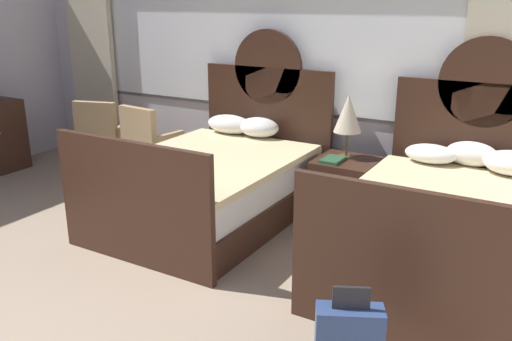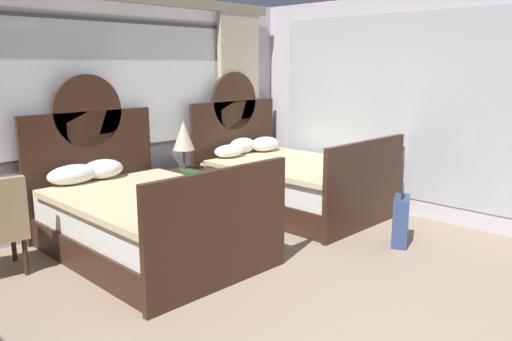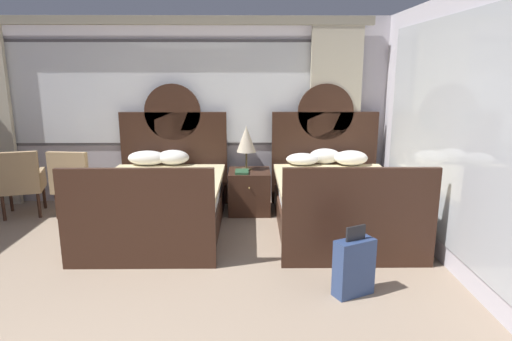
{
  "view_description": "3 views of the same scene",
  "coord_description": "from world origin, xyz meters",
  "px_view_note": "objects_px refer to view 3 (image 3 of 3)",
  "views": [
    {
      "loc": [
        3.02,
        -1.23,
        2.07
      ],
      "look_at": [
        1.09,
        2.07,
        0.85
      ],
      "focal_mm": 37.8,
      "sensor_mm": 36.0,
      "label": 1
    },
    {
      "loc": [
        -2.47,
        -1.3,
        1.87
      ],
      "look_at": [
        1.07,
        2.17,
        0.82
      ],
      "focal_mm": 35.29,
      "sensor_mm": 36.0,
      "label": 2
    },
    {
      "loc": [
        1.3,
        -2.36,
        1.95
      ],
      "look_at": [
        1.35,
        2.25,
        0.88
      ],
      "focal_mm": 30.46,
      "sensor_mm": 36.0,
      "label": 3
    }
  ],
  "objects_px": {
    "nightstand_between_beds": "(249,191)",
    "table_lamp_on_nightstand": "(246,139)",
    "bed_near_mirror": "(337,199)",
    "book_on_nightstand": "(242,172)",
    "armchair_by_window_centre": "(21,180)",
    "armchair_by_window_left": "(75,180)",
    "bed_near_window": "(161,199)",
    "suitcase_on_floor": "(354,267)"
  },
  "relations": [
    {
      "from": "armchair_by_window_centre",
      "to": "suitcase_on_floor",
      "type": "bearing_deg",
      "value": -28.51
    },
    {
      "from": "bed_near_window",
      "to": "bed_near_mirror",
      "type": "relative_size",
      "value": 1.0
    },
    {
      "from": "book_on_nightstand",
      "to": "armchair_by_window_centre",
      "type": "distance_m",
      "value": 2.99
    },
    {
      "from": "suitcase_on_floor",
      "to": "table_lamp_on_nightstand",
      "type": "bearing_deg",
      "value": 111.93
    },
    {
      "from": "armchair_by_window_left",
      "to": "suitcase_on_floor",
      "type": "xyz_separation_m",
      "value": [
        3.28,
        -2.18,
        -0.24
      ]
    },
    {
      "from": "book_on_nightstand",
      "to": "armchair_by_window_left",
      "type": "height_order",
      "value": "armchair_by_window_left"
    },
    {
      "from": "nightstand_between_beds",
      "to": "armchair_by_window_centre",
      "type": "distance_m",
      "value": 3.1
    },
    {
      "from": "bed_near_mirror",
      "to": "armchair_by_window_centre",
      "type": "height_order",
      "value": "bed_near_mirror"
    },
    {
      "from": "nightstand_between_beds",
      "to": "table_lamp_on_nightstand",
      "type": "height_order",
      "value": "table_lamp_on_nightstand"
    },
    {
      "from": "armchair_by_window_left",
      "to": "table_lamp_on_nightstand",
      "type": "bearing_deg",
      "value": 5.79
    },
    {
      "from": "armchair_by_window_centre",
      "to": "bed_near_window",
      "type": "bearing_deg",
      "value": -13.81
    },
    {
      "from": "bed_near_window",
      "to": "suitcase_on_floor",
      "type": "relative_size",
      "value": 3.48
    },
    {
      "from": "bed_near_mirror",
      "to": "table_lamp_on_nightstand",
      "type": "bearing_deg",
      "value": 147.94
    },
    {
      "from": "nightstand_between_beds",
      "to": "suitcase_on_floor",
      "type": "bearing_deg",
      "value": -68.28
    },
    {
      "from": "bed_near_mirror",
      "to": "armchair_by_window_left",
      "type": "xyz_separation_m",
      "value": [
        -3.45,
        0.48,
        0.12
      ]
    },
    {
      "from": "bed_near_window",
      "to": "nightstand_between_beds",
      "type": "height_order",
      "value": "bed_near_window"
    },
    {
      "from": "armchair_by_window_left",
      "to": "bed_near_mirror",
      "type": "bearing_deg",
      "value": -7.92
    },
    {
      "from": "book_on_nightstand",
      "to": "table_lamp_on_nightstand",
      "type": "bearing_deg",
      "value": 72.8
    },
    {
      "from": "bed_near_mirror",
      "to": "suitcase_on_floor",
      "type": "height_order",
      "value": "bed_near_mirror"
    },
    {
      "from": "table_lamp_on_nightstand",
      "to": "armchair_by_window_left",
      "type": "bearing_deg",
      "value": -174.21
    },
    {
      "from": "nightstand_between_beds",
      "to": "suitcase_on_floor",
      "type": "distance_m",
      "value": 2.51
    },
    {
      "from": "bed_near_window",
      "to": "armchair_by_window_centre",
      "type": "height_order",
      "value": "bed_near_window"
    },
    {
      "from": "suitcase_on_floor",
      "to": "bed_near_mirror",
      "type": "bearing_deg",
      "value": 84.32
    },
    {
      "from": "nightstand_between_beds",
      "to": "book_on_nightstand",
      "type": "distance_m",
      "value": 0.35
    },
    {
      "from": "bed_near_window",
      "to": "table_lamp_on_nightstand",
      "type": "relative_size",
      "value": 3.63
    },
    {
      "from": "bed_near_window",
      "to": "armchair_by_window_left",
      "type": "distance_m",
      "value": 1.34
    },
    {
      "from": "nightstand_between_beds",
      "to": "armchair_by_window_left",
      "type": "bearing_deg",
      "value": -176.17
    },
    {
      "from": "bed_near_mirror",
      "to": "book_on_nightstand",
      "type": "distance_m",
      "value": 1.33
    },
    {
      "from": "nightstand_between_beds",
      "to": "table_lamp_on_nightstand",
      "type": "bearing_deg",
      "value": 117.98
    },
    {
      "from": "bed_near_mirror",
      "to": "armchair_by_window_left",
      "type": "height_order",
      "value": "bed_near_mirror"
    },
    {
      "from": "nightstand_between_beds",
      "to": "book_on_nightstand",
      "type": "xyz_separation_m",
      "value": [
        -0.1,
        -0.11,
        0.31
      ]
    },
    {
      "from": "table_lamp_on_nightstand",
      "to": "book_on_nightstand",
      "type": "relative_size",
      "value": 2.38
    },
    {
      "from": "armchair_by_window_left",
      "to": "armchair_by_window_centre",
      "type": "xyz_separation_m",
      "value": [
        -0.73,
        0.0,
        0.0
      ]
    },
    {
      "from": "bed_near_mirror",
      "to": "nightstand_between_beds",
      "type": "distance_m",
      "value": 1.27
    },
    {
      "from": "bed_near_mirror",
      "to": "table_lamp_on_nightstand",
      "type": "height_order",
      "value": "bed_near_mirror"
    },
    {
      "from": "book_on_nightstand",
      "to": "suitcase_on_floor",
      "type": "xyz_separation_m",
      "value": [
        1.03,
        -2.22,
        -0.34
      ]
    },
    {
      "from": "suitcase_on_floor",
      "to": "bed_near_window",
      "type": "bearing_deg",
      "value": 140.21
    },
    {
      "from": "bed_near_mirror",
      "to": "book_on_nightstand",
      "type": "height_order",
      "value": "bed_near_mirror"
    },
    {
      "from": "bed_near_mirror",
      "to": "nightstand_between_beds",
      "type": "xyz_separation_m",
      "value": [
        -1.1,
        0.64,
        -0.08
      ]
    },
    {
      "from": "table_lamp_on_nightstand",
      "to": "armchair_by_window_left",
      "type": "xyz_separation_m",
      "value": [
        -2.31,
        -0.23,
        -0.52
      ]
    },
    {
      "from": "nightstand_between_beds",
      "to": "table_lamp_on_nightstand",
      "type": "relative_size",
      "value": 0.97
    },
    {
      "from": "suitcase_on_floor",
      "to": "armchair_by_window_left",
      "type": "bearing_deg",
      "value": 146.42
    }
  ]
}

